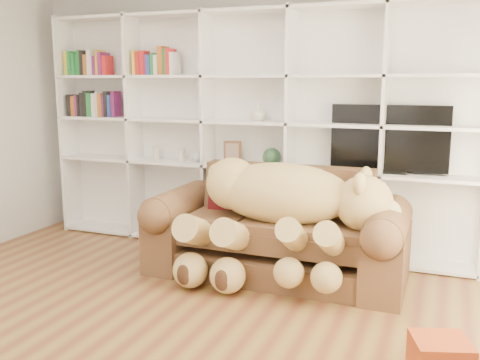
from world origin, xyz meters
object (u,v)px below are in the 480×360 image
at_px(teddy_bear, 280,207).
at_px(tv, 389,139).
at_px(sofa, 277,235).
at_px(gift_box, 440,360).

relative_size(teddy_bear, tv, 1.67).
bearing_deg(sofa, gift_box, -43.34).
bearing_deg(tv, teddy_bear, -131.57).
bearing_deg(gift_box, sofa, 136.66).
xyz_separation_m(sofa, gift_box, (1.40, -1.32, -0.23)).
bearing_deg(gift_box, teddy_bear, 139.32).
bearing_deg(sofa, teddy_bear, -66.62).
bearing_deg(tv, gift_box, -74.75).
xyz_separation_m(teddy_bear, tv, (0.77, 0.87, 0.51)).
height_order(teddy_bear, gift_box, teddy_bear).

